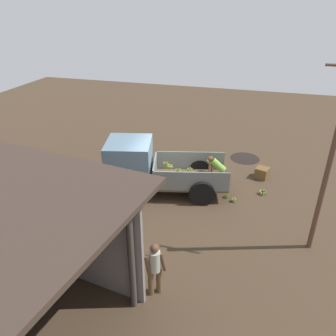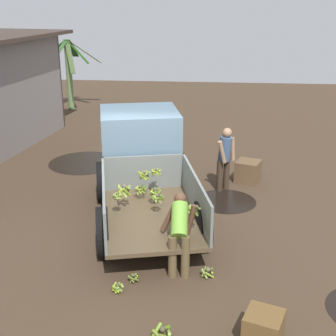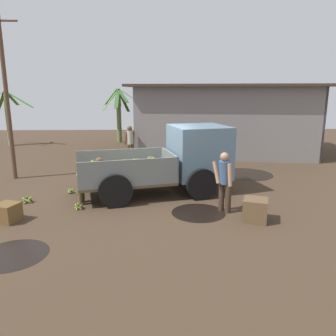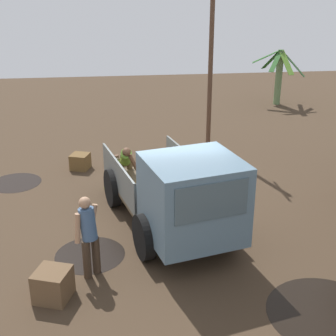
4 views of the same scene
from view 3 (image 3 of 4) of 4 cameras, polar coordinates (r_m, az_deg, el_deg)
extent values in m
plane|color=#423223|center=(10.52, -3.08, -4.41)|extent=(36.00, 36.00, 0.00)
cylinder|color=black|center=(8.92, 5.32, -7.73)|extent=(1.46, 1.46, 0.01)
cylinder|color=black|center=(7.43, -25.52, -13.50)|extent=(1.42, 1.42, 0.01)
cylinder|color=black|center=(13.24, 13.35, -1.05)|extent=(2.11, 2.11, 0.01)
cube|color=brown|center=(10.19, -7.40, -2.05)|extent=(3.21, 2.46, 0.08)
cube|color=slate|center=(10.96, -8.15, 1.29)|extent=(2.79, 0.72, 0.77)
cube|color=slate|center=(9.23, -6.67, -0.90)|extent=(2.79, 0.72, 0.77)
cube|color=slate|center=(10.37, 0.22, 0.75)|extent=(0.48, 1.80, 0.77)
cube|color=slate|center=(10.61, 5.39, 2.92)|extent=(2.07, 2.15, 1.64)
cube|color=#4C606B|center=(10.89, 9.66, 4.81)|extent=(0.37, 1.41, 0.72)
cylinder|color=black|center=(11.58, 2.45, -0.32)|extent=(0.98, 0.44, 0.96)
cylinder|color=black|center=(9.84, 5.88, -2.81)|extent=(0.98, 0.44, 0.96)
cylinder|color=black|center=(11.07, -10.31, -1.15)|extent=(0.98, 0.44, 0.96)
cylinder|color=black|center=(9.25, -9.16, -3.97)|extent=(0.98, 0.44, 0.96)
sphere|color=#49412F|center=(9.95, -7.26, 0.21)|extent=(0.08, 0.08, 0.08)
cylinder|color=olive|center=(9.90, -7.04, -0.09)|extent=(0.16, 0.13, 0.10)
cylinder|color=olive|center=(9.96, -6.97, -0.18)|extent=(0.04, 0.14, 0.15)
cylinder|color=olive|center=(10.01, -7.01, 0.05)|extent=(0.16, 0.13, 0.10)
cylinder|color=olive|center=(10.01, -7.39, -0.05)|extent=(0.16, 0.11, 0.14)
cylinder|color=#94AB48|center=(9.96, -7.55, -0.17)|extent=(0.05, 0.15, 0.15)
cylinder|color=olive|center=(9.91, -7.50, -0.12)|extent=(0.16, 0.13, 0.11)
sphere|color=brown|center=(9.31, -11.80, -0.17)|extent=(0.08, 0.08, 0.08)
cylinder|color=olive|center=(9.32, -12.09, -0.71)|extent=(0.09, 0.15, 0.18)
cylinder|color=#8CB033|center=(9.28, -11.92, -0.74)|extent=(0.16, 0.08, 0.18)
cylinder|color=olive|center=(9.24, -11.65, -0.56)|extent=(0.19, 0.12, 0.11)
cylinder|color=olive|center=(9.31, -11.41, -0.63)|extent=(0.06, 0.17, 0.17)
cylinder|color=olive|center=(9.36, -11.42, -0.49)|extent=(0.15, 0.16, 0.15)
cylinder|color=#88A33C|center=(9.39, -11.66, -0.44)|extent=(0.19, 0.06, 0.14)
cylinder|color=olive|center=(9.37, -12.03, -0.58)|extent=(0.13, 0.15, 0.17)
sphere|color=brown|center=(10.02, -1.75, 1.49)|extent=(0.07, 0.07, 0.07)
cylinder|color=#8CB12C|center=(9.99, -2.05, 1.15)|extent=(0.13, 0.15, 0.12)
cylinder|color=olive|center=(9.96, -1.66, 1.11)|extent=(0.17, 0.07, 0.13)
cylinder|color=olive|center=(9.98, -1.46, 1.15)|extent=(0.13, 0.15, 0.13)
cylinder|color=#85A839|center=(10.05, -1.38, 1.25)|extent=(0.09, 0.17, 0.12)
cylinder|color=olive|center=(10.08, -1.67, 1.17)|extent=(0.15, 0.07, 0.15)
cylinder|color=olive|center=(10.08, -1.91, 1.25)|extent=(0.16, 0.10, 0.13)
cylinder|color=olive|center=(10.04, -2.14, 1.26)|extent=(0.08, 0.18, 0.11)
sphere|color=brown|center=(10.61, -5.75, 1.46)|extent=(0.09, 0.09, 0.09)
cylinder|color=#8FA82E|center=(10.58, -6.01, 0.90)|extent=(0.18, 0.17, 0.22)
cylinder|color=olive|center=(10.55, -5.57, 0.93)|extent=(0.21, 0.14, 0.20)
cylinder|color=olive|center=(10.61, -5.30, 1.01)|extent=(0.08, 0.22, 0.20)
cylinder|color=olive|center=(10.67, -5.44, 1.04)|extent=(0.18, 0.18, 0.21)
cylinder|color=olive|center=(10.71, -5.87, 1.24)|extent=(0.24, 0.12, 0.15)
cylinder|color=#97AC47|center=(10.65, -6.06, 0.95)|extent=(0.10, 0.19, 0.23)
sphere|color=brown|center=(10.70, -7.55, 1.42)|extent=(0.07, 0.07, 0.07)
cylinder|color=olive|center=(10.68, -7.48, 1.07)|extent=(0.12, 0.08, 0.14)
cylinder|color=#83A838|center=(10.68, -7.28, 1.21)|extent=(0.09, 0.15, 0.09)
cylinder|color=#58731B|center=(10.73, -7.28, 1.20)|extent=(0.08, 0.14, 0.11)
cylinder|color=olive|center=(10.76, -7.39, 1.30)|extent=(0.15, 0.10, 0.09)
cylinder|color=olive|center=(10.76, -7.60, 1.24)|extent=(0.14, 0.08, 0.11)
cylinder|color=olive|center=(10.74, -7.78, 1.24)|extent=(0.10, 0.14, 0.10)
cylinder|color=olive|center=(10.71, -7.82, 1.17)|extent=(0.06, 0.14, 0.11)
cylinder|color=olive|center=(10.68, -7.67, 1.09)|extent=(0.12, 0.09, 0.13)
sphere|color=brown|center=(10.23, -3.05, 1.87)|extent=(0.08, 0.08, 0.08)
cylinder|color=olive|center=(10.31, -3.30, 1.70)|extent=(0.19, 0.15, 0.12)
cylinder|color=olive|center=(10.26, -3.35, 1.43)|extent=(0.07, 0.16, 0.18)
cylinder|color=olive|center=(10.22, -3.32, 1.40)|extent=(0.13, 0.16, 0.18)
cylinder|color=olive|center=(10.18, -3.09, 1.45)|extent=(0.19, 0.06, 0.15)
cylinder|color=olive|center=(10.20, -2.68, 1.55)|extent=(0.15, 0.19, 0.13)
cylinder|color=olive|center=(10.26, -2.68, 1.51)|extent=(0.08, 0.19, 0.17)
cylinder|color=olive|center=(10.30, -2.90, 1.49)|extent=(0.17, 0.11, 0.18)
sphere|color=brown|center=(10.39, -2.99, 0.11)|extent=(0.07, 0.07, 0.07)
cylinder|color=#5D791C|center=(10.33, -2.85, -0.25)|extent=(0.19, 0.09, 0.12)
cylinder|color=olive|center=(10.36, -2.58, -0.16)|extent=(0.11, 0.19, 0.10)
cylinder|color=olive|center=(10.44, -2.61, -0.11)|extent=(0.12, 0.18, 0.12)
cylinder|color=olive|center=(10.47, -2.77, -0.04)|extent=(0.19, 0.12, 0.11)
cylinder|color=#9BAE46|center=(10.46, -3.08, -0.24)|extent=(0.16, 0.08, 0.17)
cylinder|color=#87A335|center=(10.44, -3.35, -0.18)|extent=(0.11, 0.18, 0.14)
cylinder|color=#8FB13F|center=(10.38, -3.36, -0.27)|extent=(0.09, 0.18, 0.15)
cylinder|color=#7EAE26|center=(10.34, -3.19, -0.29)|extent=(0.18, 0.12, 0.14)
sphere|color=brown|center=(10.04, -4.56, -0.03)|extent=(0.08, 0.08, 0.08)
cylinder|color=olive|center=(10.06, -4.07, -0.27)|extent=(0.07, 0.21, 0.12)
cylinder|color=olive|center=(10.11, -4.26, -0.28)|extent=(0.18, 0.16, 0.14)
cylinder|color=#547218|center=(10.11, -4.60, -0.39)|extent=(0.17, 0.07, 0.18)
cylinder|color=olive|center=(10.09, -4.82, -0.46)|extent=(0.12, 0.15, 0.19)
cylinder|color=olive|center=(10.06, -5.04, -0.30)|extent=(0.05, 0.21, 0.12)
cylinder|color=olive|center=(10.00, -4.79, -0.53)|extent=(0.16, 0.14, 0.17)
cylinder|color=olive|center=(9.97, -4.57, -0.43)|extent=(0.20, 0.04, 0.12)
cylinder|color=olive|center=(10.00, -4.31, -0.51)|extent=(0.16, 0.15, 0.17)
cube|color=gray|center=(18.48, 23.01, 7.55)|extent=(0.84, 5.05, 3.39)
cube|color=gray|center=(20.23, 9.24, 8.81)|extent=(8.52, 1.35, 3.39)
cube|color=gray|center=(15.27, 10.14, 7.41)|extent=(8.52, 1.35, 3.39)
cube|color=#3B2D25|center=(17.69, 9.85, 13.88)|extent=(10.15, 7.19, 0.12)
cylinder|color=#3F3833|center=(20.24, -2.53, 8.97)|extent=(0.16, 0.16, 3.39)
cylinder|color=#3F3833|center=(15.74, -5.10, 7.73)|extent=(0.16, 0.16, 3.39)
cylinder|color=brown|center=(13.18, -26.28, 10.99)|extent=(0.15, 0.15, 5.96)
cylinder|color=#6A8C5A|center=(21.88, -26.08, 7.65)|extent=(0.26, 0.26, 3.15)
cube|color=#2D8025|center=(21.39, -24.53, 10.83)|extent=(1.65, 0.46, 0.95)
cube|color=#4F8831|center=(22.13, -25.58, 10.91)|extent=(0.57, 0.92, 0.84)
cube|color=#4E6C2C|center=(22.21, -27.09, 10.16)|extent=(0.95, 0.68, 1.30)
cube|color=#477D24|center=(21.45, -26.37, 10.58)|extent=(0.50, 0.78, 1.01)
cylinder|color=olive|center=(21.18, -8.54, 8.89)|extent=(0.29, 0.29, 3.29)
cube|color=#27752A|center=(21.14, -6.93, 12.47)|extent=(1.28, 0.43, 0.80)
cube|color=#375517|center=(21.58, -7.76, 11.57)|extent=(0.73, 1.09, 1.47)
cube|color=#1A5719|center=(21.55, -8.59, 11.96)|extent=(0.31, 0.88, 1.15)
cube|color=#338626|center=(21.45, -9.72, 12.13)|extent=(1.02, 0.80, 0.99)
cube|color=#4D8034|center=(20.99, -9.97, 11.66)|extent=(1.04, 0.65, 1.31)
cube|color=#3C6C30|center=(20.64, -8.88, 11.89)|extent=(0.30, 1.02, 1.16)
cube|color=#38662F|center=(20.54, -7.92, 12.40)|extent=(0.84, 1.22, 0.82)
cylinder|color=#515E3A|center=(23.18, 0.37, 8.20)|extent=(0.30, 0.30, 2.34)
cube|color=olive|center=(23.09, 2.23, 10.30)|extent=(1.49, 0.38, 0.74)
cube|color=#435D2B|center=(23.57, 1.05, 9.74)|extent=(0.76, 0.99, 1.25)
cube|color=#215122|center=(23.62, 0.11, 9.92)|extent=(0.42, 1.04, 1.11)
cube|color=#374E1E|center=(23.42, -0.67, 9.61)|extent=(0.95, 0.77, 1.34)
cube|color=#2E6B1E|center=(22.90, -1.06, 9.94)|extent=(1.26, 0.69, 1.02)
cube|color=#385425|center=(22.58, -0.07, 9.34)|extent=(0.61, 1.20, 1.45)
cube|color=#3D7739|center=(22.76, 1.52, 9.71)|extent=(1.05, 0.99, 1.17)
cylinder|color=#3C2D21|center=(8.91, 10.44, -5.22)|extent=(0.22, 0.22, 0.80)
cylinder|color=#3C2D21|center=(9.04, 9.30, -4.91)|extent=(0.22, 0.22, 0.80)
cylinder|color=#3F5C82|center=(8.75, 9.90, -0.71)|extent=(0.47, 0.46, 0.65)
sphere|color=tan|center=(8.62, 9.81, 1.96)|extent=(0.23, 0.23, 0.23)
cylinder|color=tan|center=(8.60, 10.71, -1.22)|extent=(0.18, 0.19, 0.60)
cylinder|color=tan|center=(8.79, 8.41, -0.74)|extent=(0.25, 0.27, 0.59)
cylinder|color=brown|center=(9.91, -14.83, -3.59)|extent=(0.16, 0.16, 0.78)
cylinder|color=brown|center=(9.70, -15.06, -3.97)|extent=(0.16, 0.16, 0.78)
cylinder|color=#73AE39|center=(9.62, -13.76, -0.41)|extent=(0.67, 0.32, 0.61)
sphere|color=brown|center=(9.51, -11.93, 1.18)|extent=(0.22, 0.22, 0.22)
cylinder|color=brown|center=(9.78, -11.73, -0.69)|extent=(0.12, 0.33, 0.57)
cylinder|color=brown|center=(9.42, -12.33, -1.37)|extent=(0.11, 0.23, 0.59)
cylinder|color=brown|center=(15.37, -6.90, 2.65)|extent=(0.22, 0.22, 0.79)
cylinder|color=brown|center=(15.48, -6.18, 2.74)|extent=(0.22, 0.22, 0.79)
cylinder|color=#B1B3A0|center=(15.32, -6.63, 5.29)|extent=(0.42, 0.42, 0.63)
sphere|color=brown|center=(15.28, -6.70, 6.86)|extent=(0.22, 0.22, 0.22)
cylinder|color=brown|center=(15.28, -7.38, 5.15)|extent=(0.23, 0.20, 0.59)
cylinder|color=brown|center=(15.46, -6.07, 5.26)|extent=(0.20, 0.18, 0.59)
sphere|color=brown|center=(10.64, -15.31, -3.90)|extent=(0.06, 0.06, 0.06)
cylinder|color=olive|center=(10.66, -14.99, -4.14)|extent=(0.06, 0.15, 0.12)
cylinder|color=olive|center=(10.70, -15.19, -4.17)|extent=(0.12, 0.06, 0.14)
cylinder|color=olive|center=(10.70, -15.52, -4.08)|extent=(0.11, 0.14, 0.11)
cylinder|color=olive|center=(10.65, -15.64, -4.12)|extent=(0.08, 0.15, 0.09)
cylinder|color=olive|center=(10.60, -15.40, -4.22)|extent=(0.15, 0.04, 0.10)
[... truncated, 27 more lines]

